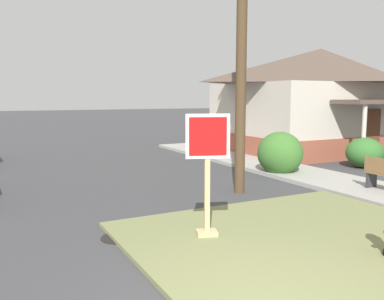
# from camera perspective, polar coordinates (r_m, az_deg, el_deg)

# --- Properties ---
(grass_corner_patch) EXTENTS (5.97, 4.89, 0.08)m
(grass_corner_patch) POSITION_cam_1_polar(r_m,az_deg,el_deg) (7.61, 15.19, -11.89)
(grass_corner_patch) COLOR olive
(grass_corner_patch) RESTS_ON ground
(sidewalk_strip) EXTENTS (2.20, 18.49, 0.12)m
(sidewalk_strip) POSITION_cam_1_polar(r_m,az_deg,el_deg) (13.65, 15.04, -3.24)
(sidewalk_strip) COLOR #9E9B93
(sidewalk_strip) RESTS_ON ground
(stop_sign) EXTENTS (0.74, 0.38, 2.16)m
(stop_sign) POSITION_cam_1_polar(r_m,az_deg,el_deg) (7.11, 2.16, -3.69)
(stop_sign) COLOR tan
(stop_sign) RESTS_ON grass_corner_patch
(manhole_cover) EXTENTS (0.70, 0.70, 0.02)m
(manhole_cover) POSITION_cam_1_polar(r_m,az_deg,el_deg) (7.61, -10.01, -12.00)
(manhole_cover) COLOR black
(manhole_cover) RESTS_ON ground
(corner_house) EXTENTS (9.25, 7.57, 4.78)m
(corner_house) POSITION_cam_1_polar(r_m,az_deg,el_deg) (20.33, 17.48, 6.87)
(corner_house) COLOR brown
(corner_house) RESTS_ON ground
(shrub_near_porch) EXTENTS (1.31, 1.31, 1.09)m
(shrub_near_porch) POSITION_cam_1_polar(r_m,az_deg,el_deg) (15.86, 23.05, -0.35)
(shrub_near_porch) COLOR #33672B
(shrub_near_porch) RESTS_ON ground
(shrub_by_curb) EXTENTS (1.47, 1.47, 1.42)m
(shrub_by_curb) POSITION_cam_1_polar(r_m,az_deg,el_deg) (13.52, 12.26, -0.47)
(shrub_by_curb) COLOR #3B6D2B
(shrub_by_curb) RESTS_ON ground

